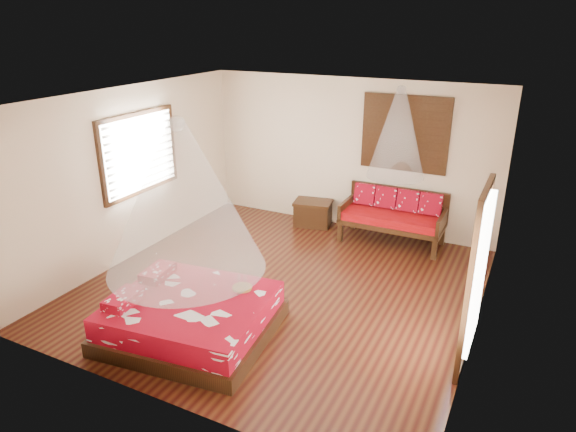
# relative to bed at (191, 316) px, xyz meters

# --- Properties ---
(room) EXTENTS (5.54, 5.54, 2.84)m
(room) POSITION_rel_bed_xyz_m (0.47, 1.60, 1.15)
(room) COLOR black
(room) RESTS_ON ground
(bed) EXTENTS (2.16, 1.99, 0.63)m
(bed) POSITION_rel_bed_xyz_m (0.00, 0.00, 0.00)
(bed) COLOR black
(bed) RESTS_ON floor
(daybed) EXTENTS (1.79, 0.80, 0.95)m
(daybed) POSITION_rel_bed_xyz_m (1.48, 3.98, 0.27)
(daybed) COLOR black
(daybed) RESTS_ON floor
(storage_chest) EXTENTS (0.79, 0.64, 0.49)m
(storage_chest) POSITION_rel_bed_xyz_m (-0.11, 4.05, -0.00)
(storage_chest) COLOR black
(storage_chest) RESTS_ON floor
(shutter_panel) EXTENTS (1.52, 0.06, 1.32)m
(shutter_panel) POSITION_rel_bed_xyz_m (1.48, 4.32, 1.65)
(shutter_panel) COLOR black
(shutter_panel) RESTS_ON wall_back
(window_left) EXTENTS (0.10, 1.74, 1.34)m
(window_left) POSITION_rel_bed_xyz_m (-2.24, 1.80, 1.45)
(window_left) COLOR black
(window_left) RESTS_ON wall_left
(glazed_door) EXTENTS (0.08, 1.02, 2.16)m
(glazed_door) POSITION_rel_bed_xyz_m (3.19, 1.00, 0.82)
(glazed_door) COLOR black
(glazed_door) RESTS_ON floor
(wine_tray) EXTENTS (0.26, 0.26, 0.21)m
(wine_tray) POSITION_rel_bed_xyz_m (0.45, 0.53, 0.31)
(wine_tray) COLOR brown
(wine_tray) RESTS_ON bed
(mosquito_net_main) EXTENTS (1.90, 1.90, 1.80)m
(mosquito_net_main) POSITION_rel_bed_xyz_m (0.02, 0.00, 1.60)
(mosquito_net_main) COLOR white
(mosquito_net_main) RESTS_ON ceiling
(mosquito_net_daybed) EXTENTS (0.97, 0.97, 1.50)m
(mosquito_net_daybed) POSITION_rel_bed_xyz_m (1.48, 3.85, 1.75)
(mosquito_net_daybed) COLOR white
(mosquito_net_daybed) RESTS_ON ceiling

